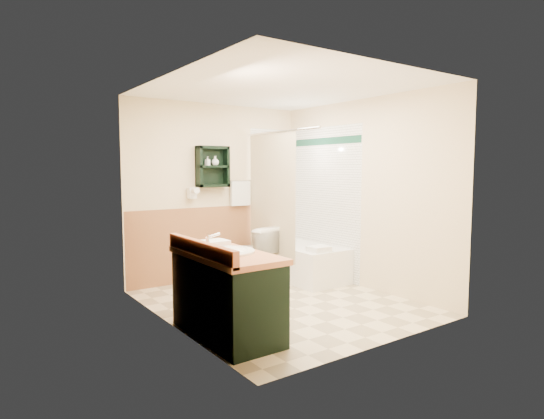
{
  "coord_description": "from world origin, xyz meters",
  "views": [
    {
      "loc": [
        -2.99,
        -4.06,
        1.53
      ],
      "look_at": [
        0.02,
        0.2,
        1.05
      ],
      "focal_mm": 30.0,
      "sensor_mm": 36.0,
      "label": 1
    }
  ],
  "objects_px": {
    "hair_dryer": "(192,193)",
    "soap_bottle_a": "(208,163)",
    "toilet": "(252,254)",
    "vanity_book": "(183,233)",
    "wall_shelf": "(213,167)",
    "soap_bottle_b": "(215,162)",
    "bathtub": "(297,261)",
    "vanity": "(227,294)"
  },
  "relations": [
    {
      "from": "toilet",
      "to": "vanity_book",
      "type": "height_order",
      "value": "vanity_book"
    },
    {
      "from": "hair_dryer",
      "to": "toilet",
      "type": "height_order",
      "value": "hair_dryer"
    },
    {
      "from": "hair_dryer",
      "to": "toilet",
      "type": "distance_m",
      "value": 1.14
    },
    {
      "from": "wall_shelf",
      "to": "vanity_book",
      "type": "bearing_deg",
      "value": -127.65
    },
    {
      "from": "hair_dryer",
      "to": "bathtub",
      "type": "bearing_deg",
      "value": -23.31
    },
    {
      "from": "vanity",
      "to": "soap_bottle_a",
      "type": "relative_size",
      "value": 10.19
    },
    {
      "from": "soap_bottle_a",
      "to": "soap_bottle_b",
      "type": "distance_m",
      "value": 0.12
    },
    {
      "from": "hair_dryer",
      "to": "vanity",
      "type": "height_order",
      "value": "hair_dryer"
    },
    {
      "from": "bathtub",
      "to": "vanity_book",
      "type": "xyz_separation_m",
      "value": [
        -2.08,
        -0.83,
        0.66
      ]
    },
    {
      "from": "hair_dryer",
      "to": "bathtub",
      "type": "relative_size",
      "value": 0.16
    },
    {
      "from": "wall_shelf",
      "to": "soap_bottle_b",
      "type": "bearing_deg",
      "value": -8.31
    },
    {
      "from": "hair_dryer",
      "to": "soap_bottle_a",
      "type": "distance_m",
      "value": 0.45
    },
    {
      "from": "wall_shelf",
      "to": "vanity",
      "type": "height_order",
      "value": "wall_shelf"
    },
    {
      "from": "bathtub",
      "to": "soap_bottle_b",
      "type": "relative_size",
      "value": 11.81
    },
    {
      "from": "hair_dryer",
      "to": "vanity",
      "type": "xyz_separation_m",
      "value": [
        -0.59,
        -1.96,
        -0.81
      ]
    },
    {
      "from": "toilet",
      "to": "soap_bottle_b",
      "type": "height_order",
      "value": "soap_bottle_b"
    },
    {
      "from": "wall_shelf",
      "to": "soap_bottle_b",
      "type": "xyz_separation_m",
      "value": [
        0.03,
        -0.01,
        0.06
      ]
    },
    {
      "from": "vanity_book",
      "to": "bathtub",
      "type": "bearing_deg",
      "value": 18.83
    },
    {
      "from": "vanity",
      "to": "soap_bottle_a",
      "type": "xyz_separation_m",
      "value": [
        0.81,
        1.93,
        1.21
      ]
    },
    {
      "from": "hair_dryer",
      "to": "vanity_book",
      "type": "bearing_deg",
      "value": -118.52
    },
    {
      "from": "wall_shelf",
      "to": "toilet",
      "type": "distance_m",
      "value": 1.29
    },
    {
      "from": "vanity_book",
      "to": "vanity",
      "type": "bearing_deg",
      "value": -76.31
    },
    {
      "from": "toilet",
      "to": "vanity_book",
      "type": "relative_size",
      "value": 3.12
    },
    {
      "from": "wall_shelf",
      "to": "bathtub",
      "type": "distance_m",
      "value": 1.75
    },
    {
      "from": "wall_shelf",
      "to": "soap_bottle_a",
      "type": "xyz_separation_m",
      "value": [
        -0.08,
        -0.01,
        0.04
      ]
    },
    {
      "from": "vanity_book",
      "to": "soap_bottle_a",
      "type": "relative_size",
      "value": 2.02
    },
    {
      "from": "toilet",
      "to": "vanity_book",
      "type": "distance_m",
      "value": 1.86
    },
    {
      "from": "vanity",
      "to": "toilet",
      "type": "distance_m",
      "value": 2.05
    },
    {
      "from": "bathtub",
      "to": "hair_dryer",
      "type": "bearing_deg",
      "value": 156.69
    },
    {
      "from": "hair_dryer",
      "to": "vanity",
      "type": "bearing_deg",
      "value": -106.93
    },
    {
      "from": "bathtub",
      "to": "soap_bottle_a",
      "type": "height_order",
      "value": "soap_bottle_a"
    },
    {
      "from": "toilet",
      "to": "soap_bottle_a",
      "type": "distance_m",
      "value": 1.36
    },
    {
      "from": "wall_shelf",
      "to": "hair_dryer",
      "type": "relative_size",
      "value": 2.29
    },
    {
      "from": "bathtub",
      "to": "toilet",
      "type": "bearing_deg",
      "value": 161.81
    },
    {
      "from": "wall_shelf",
      "to": "hair_dryer",
      "type": "xyz_separation_m",
      "value": [
        -0.3,
        0.02,
        -0.35
      ]
    },
    {
      "from": "vanity",
      "to": "bathtub",
      "type": "bearing_deg",
      "value": 35.79
    },
    {
      "from": "vanity_book",
      "to": "soap_bottle_b",
      "type": "xyz_separation_m",
      "value": [
        1.09,
        1.37,
        0.72
      ]
    },
    {
      "from": "toilet",
      "to": "vanity_book",
      "type": "bearing_deg",
      "value": 22.99
    },
    {
      "from": "toilet",
      "to": "soap_bottle_a",
      "type": "bearing_deg",
      "value": -47.47
    },
    {
      "from": "hair_dryer",
      "to": "soap_bottle_b",
      "type": "relative_size",
      "value": 1.89
    },
    {
      "from": "bathtub",
      "to": "vanity_book",
      "type": "bearing_deg",
      "value": -158.34
    },
    {
      "from": "vanity_book",
      "to": "soap_bottle_a",
      "type": "xyz_separation_m",
      "value": [
        0.98,
        1.37,
        0.7
      ]
    }
  ]
}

